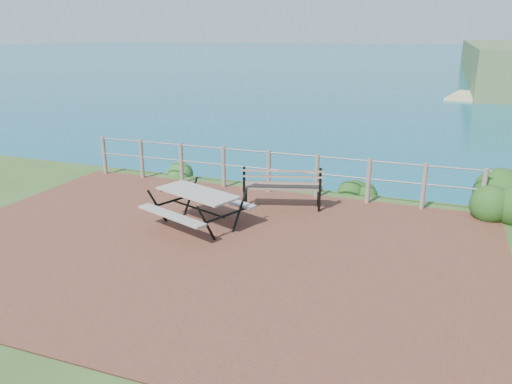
# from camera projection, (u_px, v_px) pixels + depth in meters

# --- Properties ---
(ground) EXTENTS (10.00, 7.00, 0.12)m
(ground) POSITION_uv_depth(u_px,v_px,m) (206.00, 247.00, 8.79)
(ground) COLOR brown
(ground) RESTS_ON ground
(ocean) EXTENTS (1200.00, 1200.00, 0.00)m
(ocean) POSITION_uv_depth(u_px,v_px,m) (440.00, 43.00, 187.19)
(ocean) COLOR #14747B
(ocean) RESTS_ON ground
(safety_railing) EXTENTS (9.40, 0.10, 1.00)m
(safety_railing) POSITION_uv_depth(u_px,v_px,m) (269.00, 169.00, 11.61)
(safety_railing) COLOR #6B5B4C
(safety_railing) RESTS_ON ground
(picnic_table) EXTENTS (1.80, 1.37, 0.70)m
(picnic_table) POSITION_uv_depth(u_px,v_px,m) (198.00, 205.00, 9.53)
(picnic_table) COLOR gray
(picnic_table) RESTS_ON ground
(park_bench) EXTENTS (1.75, 0.89, 0.96)m
(park_bench) POSITION_uv_depth(u_px,v_px,m) (282.00, 181.00, 10.50)
(park_bench) COLOR brown
(park_bench) RESTS_ON ground
(shrub_right_edge) EXTENTS (1.14, 1.14, 1.63)m
(shrub_right_edge) POSITION_uv_depth(u_px,v_px,m) (501.00, 215.00, 10.30)
(shrub_right_edge) COLOR #184214
(shrub_right_edge) RESTS_ON ground
(shrub_lip_west) EXTENTS (0.76, 0.76, 0.49)m
(shrub_lip_west) POSITION_uv_depth(u_px,v_px,m) (179.00, 172.00, 13.49)
(shrub_lip_west) COLOR #27531F
(shrub_lip_west) RESTS_ON ground
(shrub_lip_east) EXTENTS (0.68, 0.68, 0.39)m
(shrub_lip_east) POSITION_uv_depth(u_px,v_px,m) (359.00, 190.00, 11.96)
(shrub_lip_east) COLOR #184214
(shrub_lip_east) RESTS_ON ground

